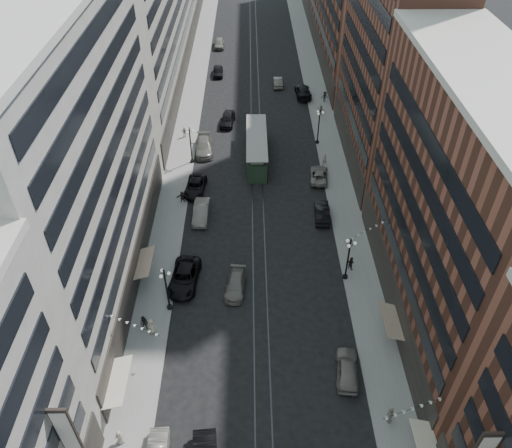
{
  "coord_description": "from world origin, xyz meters",
  "views": [
    {
      "loc": [
        -0.9,
        -5.25,
        39.24
      ],
      "look_at": [
        -0.36,
        35.34,
        5.0
      ],
      "focal_mm": 35.0,
      "sensor_mm": 36.0,
      "label": 1
    }
  ],
  "objects_px": {
    "lamppost_sw_far": "(167,288)",
    "car_10": "(322,212)",
    "streetcar": "(257,148)",
    "car_13": "(227,119)",
    "pedestrian_extra_0": "(152,327)",
    "car_14": "(278,82)",
    "pedestrian_9": "(325,97)",
    "car_8": "(204,146)",
    "car_7": "(195,186)",
    "pedestrian_8": "(324,159)",
    "car_12": "(303,91)",
    "pedestrian_2": "(144,323)",
    "car_extra_1": "(236,285)",
    "lamppost_se_far": "(348,258)",
    "car_4": "(347,369)",
    "pedestrian_5": "(182,197)",
    "pedestrian_1": "(120,437)",
    "lamppost_se_mid": "(319,125)",
    "car_extra_2": "(201,212)",
    "car_11": "(319,175)",
    "lamppost_sw_mid": "(191,144)",
    "pedestrian_4": "(390,415)",
    "pedestrian_extra_1": "(321,109)",
    "pedestrian_6": "(185,132)",
    "car_9": "(218,71)",
    "car_2": "(184,277)",
    "pedestrian_7": "(351,263)"
  },
  "relations": [
    {
      "from": "car_7",
      "to": "pedestrian_6",
      "type": "relative_size",
      "value": 3.27
    },
    {
      "from": "pedestrian_2",
      "to": "car_11",
      "type": "relative_size",
      "value": 0.34
    },
    {
      "from": "lamppost_sw_far",
      "to": "car_10",
      "type": "bearing_deg",
      "value": 40.25
    },
    {
      "from": "car_14",
      "to": "pedestrian_9",
      "type": "xyz_separation_m",
      "value": [
        7.66,
        -6.67,
        0.33
      ]
    },
    {
      "from": "pedestrian_6",
      "to": "car_2",
      "type": "bearing_deg",
      "value": 75.95
    },
    {
      "from": "car_9",
      "to": "pedestrian_9",
      "type": "height_order",
      "value": "pedestrian_9"
    },
    {
      "from": "car_9",
      "to": "pedestrian_5",
      "type": "distance_m",
      "value": 39.44
    },
    {
      "from": "car_7",
      "to": "car_14",
      "type": "height_order",
      "value": "car_7"
    },
    {
      "from": "pedestrian_1",
      "to": "pedestrian_9",
      "type": "bearing_deg",
      "value": -125.97
    },
    {
      "from": "car_10",
      "to": "car_11",
      "type": "distance_m",
      "value": 8.25
    },
    {
      "from": "streetcar",
      "to": "car_10",
      "type": "distance_m",
      "value": 15.73
    },
    {
      "from": "lamppost_sw_far",
      "to": "car_12",
      "type": "bearing_deg",
      "value": 69.87
    },
    {
      "from": "streetcar",
      "to": "pedestrian_9",
      "type": "height_order",
      "value": "streetcar"
    },
    {
      "from": "pedestrian_2",
      "to": "pedestrian_6",
      "type": "relative_size",
      "value": 1.05
    },
    {
      "from": "car_7",
      "to": "pedestrian_9",
      "type": "relative_size",
      "value": 2.92
    },
    {
      "from": "pedestrian_2",
      "to": "pedestrian_9",
      "type": "distance_m",
      "value": 53.42
    },
    {
      "from": "lamppost_sw_far",
      "to": "pedestrian_5",
      "type": "bearing_deg",
      "value": 91.44
    },
    {
      "from": "pedestrian_1",
      "to": "car_extra_2",
      "type": "relative_size",
      "value": 0.3
    },
    {
      "from": "lamppost_sw_far",
      "to": "car_2",
      "type": "relative_size",
      "value": 0.9
    },
    {
      "from": "pedestrian_7",
      "to": "pedestrian_1",
      "type": "bearing_deg",
      "value": 86.11
    },
    {
      "from": "lamppost_sw_mid",
      "to": "pedestrian_4",
      "type": "height_order",
      "value": "lamppost_sw_mid"
    },
    {
      "from": "pedestrian_extra_1",
      "to": "pedestrian_9",
      "type": "bearing_deg",
      "value": 118.83
    },
    {
      "from": "car_8",
      "to": "pedestrian_8",
      "type": "height_order",
      "value": "pedestrian_8"
    },
    {
      "from": "streetcar",
      "to": "car_13",
      "type": "bearing_deg",
      "value": 113.82
    },
    {
      "from": "pedestrian_8",
      "to": "car_extra_1",
      "type": "relative_size",
      "value": 0.38
    },
    {
      "from": "streetcar",
      "to": "car_4",
      "type": "bearing_deg",
      "value": -78.09
    },
    {
      "from": "pedestrian_8",
      "to": "lamppost_sw_far",
      "type": "bearing_deg",
      "value": 36.17
    },
    {
      "from": "lamppost_se_far",
      "to": "pedestrian_9",
      "type": "xyz_separation_m",
      "value": [
        2.68,
        41.58,
        -2.03
      ]
    },
    {
      "from": "lamppost_sw_far",
      "to": "car_extra_2",
      "type": "distance_m",
      "value": 14.99
    },
    {
      "from": "lamppost_sw_far",
      "to": "car_8",
      "type": "xyz_separation_m",
      "value": [
        1.5,
        30.0,
        -2.22
      ]
    },
    {
      "from": "car_8",
      "to": "car_7",
      "type": "bearing_deg",
      "value": -96.99
    },
    {
      "from": "lamppost_se_far",
      "to": "lamppost_se_mid",
      "type": "distance_m",
      "value": 28.0
    },
    {
      "from": "car_7",
      "to": "car_extra_1",
      "type": "bearing_deg",
      "value": -67.35
    },
    {
      "from": "car_8",
      "to": "car_9",
      "type": "xyz_separation_m",
      "value": [
        0.82,
        27.03,
        -0.09
      ]
    },
    {
      "from": "lamppost_sw_mid",
      "to": "car_extra_1",
      "type": "distance_m",
      "value": 25.42
    },
    {
      "from": "lamppost_sw_far",
      "to": "lamppost_se_mid",
      "type": "relative_size",
      "value": 1.0
    },
    {
      "from": "streetcar",
      "to": "car_4",
      "type": "xyz_separation_m",
      "value": [
        7.56,
        -35.84,
        -0.84
      ]
    },
    {
      "from": "pedestrian_2",
      "to": "car_extra_1",
      "type": "xyz_separation_m",
      "value": [
        8.72,
        5.14,
        -0.31
      ]
    },
    {
      "from": "car_8",
      "to": "pedestrian_extra_0",
      "type": "distance_m",
      "value": 33.17
    },
    {
      "from": "car_7",
      "to": "pedestrian_9",
      "type": "height_order",
      "value": "pedestrian_9"
    },
    {
      "from": "car_extra_1",
      "to": "pedestrian_extra_1",
      "type": "distance_m",
      "value": 40.84
    },
    {
      "from": "car_9",
      "to": "pedestrian_6",
      "type": "distance_m",
      "value": 23.35
    },
    {
      "from": "pedestrian_extra_1",
      "to": "car_12",
      "type": "bearing_deg",
      "value": 152.48
    },
    {
      "from": "pedestrian_5",
      "to": "pedestrian_1",
      "type": "bearing_deg",
      "value": -96.75
    },
    {
      "from": "pedestrian_4",
      "to": "pedestrian_9",
      "type": "height_order",
      "value": "pedestrian_4"
    },
    {
      "from": "pedestrian_9",
      "to": "pedestrian_1",
      "type": "bearing_deg",
      "value": -112.92
    },
    {
      "from": "car_10",
      "to": "pedestrian_8",
      "type": "distance_m",
      "value": 11.7
    },
    {
      "from": "lamppost_se_mid",
      "to": "pedestrian_9",
      "type": "relative_size",
      "value": 3.01
    },
    {
      "from": "pedestrian_1",
      "to": "pedestrian_2",
      "type": "relative_size",
      "value": 0.92
    },
    {
      "from": "car_13",
      "to": "pedestrian_extra_0",
      "type": "bearing_deg",
      "value": -91.48
    }
  ]
}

